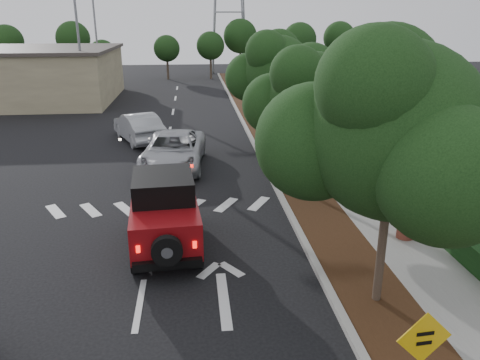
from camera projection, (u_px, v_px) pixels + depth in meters
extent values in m
plane|color=black|center=(140.00, 304.00, 11.08)|extent=(120.00, 120.00, 0.00)
cube|color=#9E9B93|center=(260.00, 155.00, 22.77)|extent=(0.20, 70.00, 0.15)
cube|color=black|center=(280.00, 155.00, 22.87)|extent=(1.80, 70.00, 0.12)
cube|color=gray|center=(318.00, 154.00, 23.05)|extent=(2.00, 70.00, 0.12)
cube|color=black|center=(346.00, 147.00, 23.08)|extent=(0.80, 70.00, 0.80)
cylinder|color=black|center=(139.00, 219.00, 14.80)|extent=(0.35, 0.84, 0.83)
cylinder|color=black|center=(190.00, 215.00, 15.06)|extent=(0.35, 0.84, 0.83)
cylinder|color=black|center=(136.00, 258.00, 12.38)|extent=(0.35, 0.84, 0.83)
cylinder|color=black|center=(197.00, 253.00, 12.65)|extent=(0.35, 0.84, 0.83)
cube|color=maroon|center=(165.00, 217.00, 13.54)|extent=(2.13, 3.95, 1.03)
cube|color=black|center=(163.00, 186.00, 13.55)|extent=(1.86, 2.22, 0.66)
cube|color=maroon|center=(164.00, 201.00, 14.91)|extent=(1.71, 1.19, 0.85)
cube|color=black|center=(168.00, 265.00, 11.84)|extent=(1.77, 0.31, 0.23)
cylinder|color=black|center=(167.00, 251.00, 11.55)|extent=(0.80, 0.28, 0.78)
cube|color=#FF190C|center=(138.00, 249.00, 11.63)|extent=(0.11, 0.05, 0.19)
cube|color=#FF190C|center=(195.00, 245.00, 11.86)|extent=(0.11, 0.05, 0.19)
imported|color=#ABACB3|center=(174.00, 151.00, 20.97)|extent=(3.09, 5.82, 1.56)
imported|color=#A2A5AA|center=(138.00, 127.00, 25.51)|extent=(3.31, 5.00, 1.56)
imported|color=#A8ABB0|center=(54.00, 97.00, 35.30)|extent=(4.53, 2.25, 1.49)
cube|color=#E5B00C|center=(424.00, 338.00, 7.38)|extent=(0.95, 0.10, 0.95)
cube|color=black|center=(426.00, 334.00, 7.33)|extent=(0.30, 0.03, 0.07)
cube|color=black|center=(424.00, 343.00, 7.39)|extent=(0.26, 0.03, 0.07)
cylinder|color=brown|center=(405.00, 230.00, 14.11)|extent=(0.53, 0.53, 0.50)
sphere|color=black|center=(407.00, 216.00, 13.95)|extent=(0.63, 0.63, 0.63)
imported|color=black|center=(407.00, 214.00, 13.93)|extent=(0.56, 0.49, 0.59)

